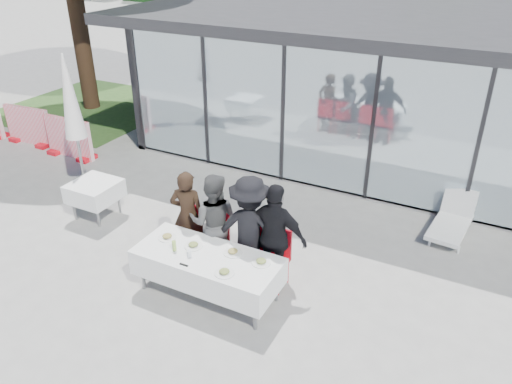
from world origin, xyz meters
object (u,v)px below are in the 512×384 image
at_px(diner_chair_d, 275,255).
at_px(lounger, 453,219).
at_px(plate_a, 167,237).
at_px(plate_extra, 224,272).
at_px(diner_a, 188,216).
at_px(dining_table, 208,266).
at_px(diner_chair_b, 215,237).
at_px(spare_table_left, 95,191).
at_px(diner_b, 214,222).
at_px(folded_eyeglasses, 184,265).
at_px(diner_d, 275,237).
at_px(plate_c, 233,252).
at_px(diner_c, 250,229).
at_px(plate_b, 193,245).
at_px(juice_bottle, 174,246).
at_px(market_umbrella, 71,106).
at_px(diner_chair_c, 251,247).
at_px(plate_d, 261,262).
at_px(diner_chair_a, 190,229).

xyz_separation_m(diner_chair_d, lounger, (2.31, 2.94, -0.28)).
bearing_deg(plate_a, plate_extra, -16.52).
relative_size(diner_a, plate_a, 5.70).
xyz_separation_m(dining_table, plate_extra, (0.47, -0.28, 0.24)).
xyz_separation_m(dining_table, diner_chair_b, (-0.33, 0.75, -0.00)).
height_order(diner_chair_b, spare_table_left, diner_chair_b).
height_order(diner_b, folded_eyeglasses, diner_b).
xyz_separation_m(diner_b, lounger, (3.42, 2.95, -0.59)).
relative_size(diner_d, plate_c, 6.16).
height_order(folded_eyeglasses, spare_table_left, folded_eyeglasses).
distance_m(diner_c, spare_table_left, 3.62).
height_order(diner_c, plate_b, diner_c).
xyz_separation_m(diner_chair_d, plate_c, (-0.46, -0.53, 0.24)).
bearing_deg(juice_bottle, market_umbrella, 153.94).
height_order(diner_d, plate_c, diner_d).
xyz_separation_m(diner_b, plate_c, (0.66, -0.52, -0.07)).
relative_size(dining_table, diner_b, 1.33).
relative_size(spare_table_left, market_umbrella, 0.29).
bearing_deg(diner_chair_c, plate_a, -150.64).
relative_size(diner_a, juice_bottle, 10.04).
bearing_deg(plate_a, plate_d, 3.09).
distance_m(diner_b, diner_chair_b, 0.31).
bearing_deg(plate_c, folded_eyeglasses, -129.31).
bearing_deg(diner_c, spare_table_left, -16.75).
bearing_deg(diner_chair_a, spare_table_left, 173.12).
height_order(dining_table, lounger, dining_table).
xyz_separation_m(plate_d, folded_eyeglasses, (-0.98, -0.57, -0.02)).
xyz_separation_m(diner_chair_a, plate_d, (1.66, -0.56, 0.24)).
bearing_deg(dining_table, plate_extra, -30.61).
height_order(plate_d, folded_eyeglasses, plate_d).
xyz_separation_m(plate_c, folded_eyeglasses, (-0.49, -0.59, -0.02)).
height_order(dining_table, diner_d, diner_d).
bearing_deg(lounger, plate_extra, -123.57).
bearing_deg(market_umbrella, diner_b, -13.69).
bearing_deg(folded_eyeglasses, diner_d, 49.43).
bearing_deg(spare_table_left, plate_c, -12.98).
bearing_deg(market_umbrella, spare_table_left, -34.20).
height_order(diner_b, diner_d, diner_d).
relative_size(diner_chair_c, plate_extra, 3.39).
xyz_separation_m(diner_c, juice_bottle, (-0.85, -0.86, -0.07)).
bearing_deg(diner_d, diner_chair_a, 0.10).
bearing_deg(diner_chair_b, diner_d, -0.80).
xyz_separation_m(plate_d, plate_extra, (-0.35, -0.47, 0.00)).
bearing_deg(plate_d, market_umbrella, 163.48).
xyz_separation_m(diner_chair_a, market_umbrella, (-3.34, 0.92, 1.42)).
bearing_deg(plate_b, spare_table_left, 162.16).
relative_size(diner_chair_c, plate_c, 3.39).
distance_m(diner_a, diner_chair_c, 1.21).
distance_m(diner_chair_b, diner_d, 1.17).
bearing_deg(diner_chair_a, dining_table, -41.88).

